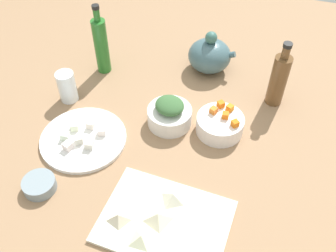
% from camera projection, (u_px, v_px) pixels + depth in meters
% --- Properties ---
extents(tabletop, '(1.90, 1.90, 0.03)m').
position_uv_depth(tabletop, '(168.00, 141.00, 1.14)').
color(tabletop, '#987352').
rests_on(tabletop, ground).
extents(cutting_board, '(0.32, 0.24, 0.01)m').
position_uv_depth(cutting_board, '(165.00, 221.00, 0.93)').
color(cutting_board, silver).
rests_on(cutting_board, tabletop).
extents(plate_tofu, '(0.25, 0.25, 0.01)m').
position_uv_depth(plate_tofu, '(83.00, 139.00, 1.11)').
color(plate_tofu, white).
rests_on(plate_tofu, tabletop).
extents(bowl_greens, '(0.13, 0.13, 0.05)m').
position_uv_depth(bowl_greens, '(170.00, 116.00, 1.15)').
color(bowl_greens, white).
rests_on(bowl_greens, tabletop).
extents(bowl_carrots, '(0.14, 0.14, 0.05)m').
position_uv_depth(bowl_carrots, '(220.00, 125.00, 1.12)').
color(bowl_carrots, white).
rests_on(bowl_carrots, tabletop).
extents(bowl_small_side, '(0.09, 0.09, 0.03)m').
position_uv_depth(bowl_small_side, '(39.00, 185.00, 0.99)').
color(bowl_small_side, gray).
rests_on(bowl_small_side, tabletop).
extents(teapot, '(0.16, 0.14, 0.15)m').
position_uv_depth(teapot, '(210.00, 55.00, 1.30)').
color(teapot, '#426169').
rests_on(teapot, tabletop).
extents(bottle_0, '(0.05, 0.05, 0.25)m').
position_uv_depth(bottle_0, '(101.00, 45.00, 1.27)').
color(bottle_0, '#276F28').
rests_on(bottle_0, tabletop).
extents(bottle_1, '(0.05, 0.05, 0.22)m').
position_uv_depth(bottle_1, '(279.00, 79.00, 1.16)').
color(bottle_1, brown).
rests_on(bottle_1, tabletop).
extents(drinking_glass_0, '(0.06, 0.06, 0.10)m').
position_uv_depth(drinking_glass_0, '(67.00, 87.00, 1.20)').
color(drinking_glass_0, white).
rests_on(drinking_glass_0, tabletop).
extents(carrot_cube_0, '(0.02, 0.02, 0.02)m').
position_uv_depth(carrot_cube_0, '(213.00, 110.00, 1.11)').
color(carrot_cube_0, orange).
rests_on(carrot_cube_0, bowl_carrots).
extents(carrot_cube_1, '(0.02, 0.02, 0.02)m').
position_uv_depth(carrot_cube_1, '(225.00, 115.00, 1.10)').
color(carrot_cube_1, orange).
rests_on(carrot_cube_1, bowl_carrots).
extents(carrot_cube_2, '(0.03, 0.03, 0.02)m').
position_uv_depth(carrot_cube_2, '(221.00, 104.00, 1.13)').
color(carrot_cube_2, orange).
rests_on(carrot_cube_2, bowl_carrots).
extents(carrot_cube_3, '(0.02, 0.02, 0.02)m').
position_uv_depth(carrot_cube_3, '(230.00, 108.00, 1.12)').
color(carrot_cube_3, orange).
rests_on(carrot_cube_3, bowl_carrots).
extents(carrot_cube_4, '(0.03, 0.03, 0.02)m').
position_uv_depth(carrot_cube_4, '(235.00, 123.00, 1.08)').
color(carrot_cube_4, orange).
rests_on(carrot_cube_4, bowl_carrots).
extents(chopped_greens_mound, '(0.12, 0.12, 0.04)m').
position_uv_depth(chopped_greens_mound, '(170.00, 105.00, 1.11)').
color(chopped_greens_mound, '#396336').
rests_on(chopped_greens_mound, bowl_greens).
extents(tofu_cube_0, '(0.03, 0.03, 0.02)m').
position_uv_depth(tofu_cube_0, '(74.00, 127.00, 1.12)').
color(tofu_cube_0, silver).
rests_on(tofu_cube_0, plate_tofu).
extents(tofu_cube_1, '(0.03, 0.03, 0.02)m').
position_uv_depth(tofu_cube_1, '(102.00, 131.00, 1.11)').
color(tofu_cube_1, white).
rests_on(tofu_cube_1, plate_tofu).
extents(tofu_cube_2, '(0.03, 0.03, 0.02)m').
position_uv_depth(tofu_cube_2, '(89.00, 145.00, 1.08)').
color(tofu_cube_2, silver).
rests_on(tofu_cube_2, plate_tofu).
extents(tofu_cube_3, '(0.03, 0.03, 0.02)m').
position_uv_depth(tofu_cube_3, '(79.00, 140.00, 1.09)').
color(tofu_cube_3, white).
rests_on(tofu_cube_3, plate_tofu).
extents(tofu_cube_4, '(0.02, 0.02, 0.02)m').
position_uv_depth(tofu_cube_4, '(65.00, 136.00, 1.10)').
color(tofu_cube_4, white).
rests_on(tofu_cube_4, plate_tofu).
extents(tofu_cube_5, '(0.02, 0.02, 0.02)m').
position_uv_depth(tofu_cube_5, '(91.00, 124.00, 1.13)').
color(tofu_cube_5, white).
rests_on(tofu_cube_5, plate_tofu).
extents(tofu_cube_6, '(0.03, 0.03, 0.02)m').
position_uv_depth(tofu_cube_6, '(67.00, 146.00, 1.07)').
color(tofu_cube_6, white).
rests_on(tofu_cube_6, plate_tofu).
extents(dumpling_0, '(0.07, 0.07, 0.02)m').
position_uv_depth(dumpling_0, '(141.00, 238.00, 0.89)').
color(dumpling_0, beige).
rests_on(dumpling_0, cutting_board).
extents(dumpling_1, '(0.06, 0.05, 0.03)m').
position_uv_depth(dumpling_1, '(118.00, 218.00, 0.92)').
color(dumpling_1, beige).
rests_on(dumpling_1, cutting_board).
extents(dumpling_2, '(0.07, 0.07, 0.03)m').
position_uv_depth(dumpling_2, '(158.00, 217.00, 0.92)').
color(dumpling_2, beige).
rests_on(dumpling_2, cutting_board).
extents(dumpling_3, '(0.06, 0.06, 0.02)m').
position_uv_depth(dumpling_3, '(173.00, 197.00, 0.96)').
color(dumpling_3, beige).
rests_on(dumpling_3, cutting_board).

